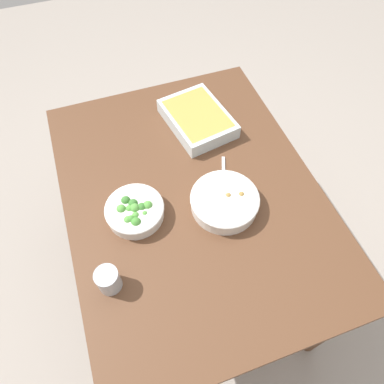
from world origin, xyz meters
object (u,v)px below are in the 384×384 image
at_px(stew_bowl, 225,201).
at_px(spoon_by_stew, 224,181).
at_px(drink_cup, 109,280).
at_px(broccoli_bowl, 135,211).
at_px(baking_dish, 197,118).

xyz_separation_m(stew_bowl, spoon_by_stew, (0.10, -0.04, -0.03)).
height_order(drink_cup, spoon_by_stew, drink_cup).
bearing_deg(broccoli_bowl, spoon_by_stew, -84.50).
bearing_deg(drink_cup, broccoli_bowl, -32.07).
height_order(broccoli_bowl, spoon_by_stew, broccoli_bowl).
height_order(stew_bowl, baking_dish, same).
distance_m(drink_cup, spoon_by_stew, 0.54).
xyz_separation_m(drink_cup, spoon_by_stew, (0.25, -0.47, -0.03)).
xyz_separation_m(broccoli_bowl, drink_cup, (-0.21, 0.13, 0.01)).
distance_m(baking_dish, drink_cup, 0.73).
bearing_deg(broccoli_bowl, baking_dish, -45.74).
bearing_deg(baking_dish, stew_bowl, 173.38).
distance_m(stew_bowl, baking_dish, 0.41).
relative_size(stew_bowl, drink_cup, 2.81).
distance_m(stew_bowl, spoon_by_stew, 0.11).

